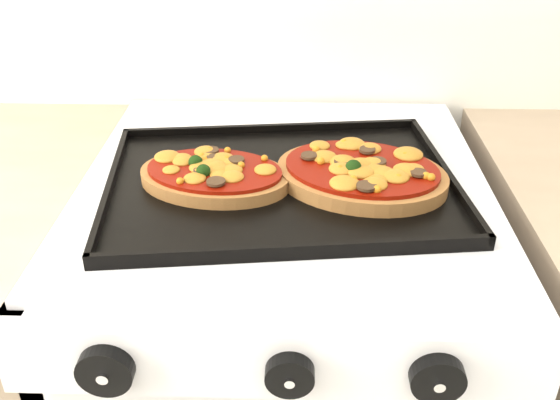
{
  "coord_description": "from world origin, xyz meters",
  "views": [
    {
      "loc": [
        -0.01,
        0.9,
        1.34
      ],
      "look_at": [
        -0.03,
        1.62,
        0.92
      ],
      "focal_mm": 40.0,
      "sensor_mm": 36.0,
      "label": 1
    }
  ],
  "objects_px": {
    "pizza_right": "(361,172)",
    "stove": "(283,396)",
    "pizza_left": "(215,174)",
    "baking_tray": "(281,181)"
  },
  "relations": [
    {
      "from": "baking_tray",
      "to": "pizza_left",
      "type": "bearing_deg",
      "value": 178.28
    },
    {
      "from": "pizza_left",
      "to": "stove",
      "type": "bearing_deg",
      "value": 22.65
    },
    {
      "from": "baking_tray",
      "to": "stove",
      "type": "bearing_deg",
      "value": 78.11
    },
    {
      "from": "baking_tray",
      "to": "pizza_right",
      "type": "xyz_separation_m",
      "value": [
        0.11,
        0.0,
        0.02
      ]
    },
    {
      "from": "pizza_right",
      "to": "stove",
      "type": "bearing_deg",
      "value": 163.99
    },
    {
      "from": "stove",
      "to": "pizza_right",
      "type": "height_order",
      "value": "pizza_right"
    },
    {
      "from": "pizza_left",
      "to": "pizza_right",
      "type": "relative_size",
      "value": 0.89
    },
    {
      "from": "stove",
      "to": "pizza_left",
      "type": "height_order",
      "value": "pizza_left"
    },
    {
      "from": "pizza_left",
      "to": "pizza_right",
      "type": "height_order",
      "value": "pizza_right"
    },
    {
      "from": "baking_tray",
      "to": "pizza_left",
      "type": "distance_m",
      "value": 0.09
    }
  ]
}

